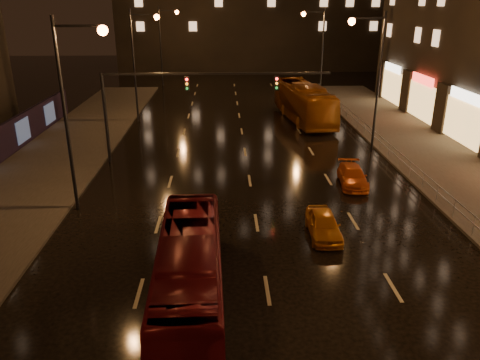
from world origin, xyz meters
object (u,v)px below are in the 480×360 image
object	(u,v)px
bus_red	(190,271)
taxi_far	(353,176)
taxi_near	(324,224)
bus_curb	(304,102)

from	to	relation	value
bus_red	taxi_far	world-z (taller)	bus_red
taxi_near	taxi_far	world-z (taller)	taxi_near
bus_red	taxi_far	bearing A→B (deg)	50.30
bus_red	taxi_near	size ratio (longest dim) A/B	2.74
bus_curb	taxi_far	world-z (taller)	bus_curb
taxi_near	taxi_far	distance (m)	7.34
bus_red	bus_curb	distance (m)	29.98
bus_red	taxi_near	bearing A→B (deg)	38.68
taxi_far	bus_curb	bearing A→B (deg)	96.94
taxi_far	taxi_near	bearing A→B (deg)	-109.56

